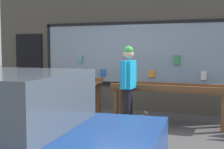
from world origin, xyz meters
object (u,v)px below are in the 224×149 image
Objects in this scene: display_table_left at (53,85)px; small_dog at (141,119)px; display_table_right at (169,92)px; person_browsing at (128,80)px.

display_table_left is 2.66m from small_dog.
person_browsing is at bearing -146.57° from display_table_right.
display_table_right is at bearing -22.63° from small_dog.
display_table_right is 4.09× the size of small_dog.
small_dog is (-0.40, -0.80, -0.45)m from display_table_right.
person_browsing is at bearing 54.90° from small_dog.
display_table_left is at bearing 76.26° from small_dog.
small_dog is (0.36, -0.30, -0.75)m from person_browsing.
person_browsing is 2.80× the size of small_dog.
person_browsing is (-0.77, -0.51, 0.30)m from display_table_right.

